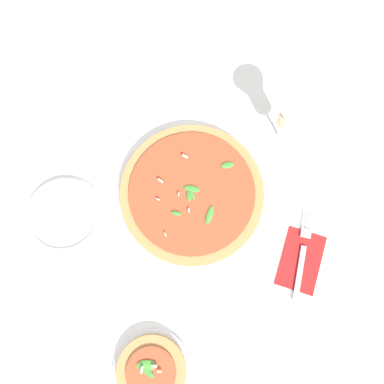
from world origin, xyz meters
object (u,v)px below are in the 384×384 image
at_px(pizza_personal_side, 152,371).
at_px(side_plate_white, 64,214).
at_px(wine_glass, 290,114).
at_px(fork, 302,257).
at_px(pizza_arugula_main, 192,193).

height_order(pizza_personal_side, side_plate_white, pizza_personal_side).
bearing_deg(wine_glass, fork, -159.13).
xyz_separation_m(pizza_personal_side, fork, (0.32, -0.28, -0.01)).
xyz_separation_m(fork, side_plate_white, (-0.03, 0.57, 0.00)).
relative_size(pizza_arugula_main, side_plate_white, 1.97).
bearing_deg(wine_glass, side_plate_white, 124.61).
bearing_deg(side_plate_white, fork, -86.92).
xyz_separation_m(pizza_arugula_main, pizza_personal_side, (-0.40, -0.01, -0.00)).
bearing_deg(pizza_arugula_main, wine_glass, -41.17).
xyz_separation_m(wine_glass, side_plate_white, (-0.32, 0.46, -0.12)).
distance_m(pizza_arugula_main, pizza_personal_side, 0.40).
height_order(fork, side_plate_white, side_plate_white).
relative_size(pizza_arugula_main, fork, 1.75).
relative_size(pizza_arugula_main, pizza_personal_side, 2.11).
relative_size(pizza_personal_side, wine_glass, 0.95).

